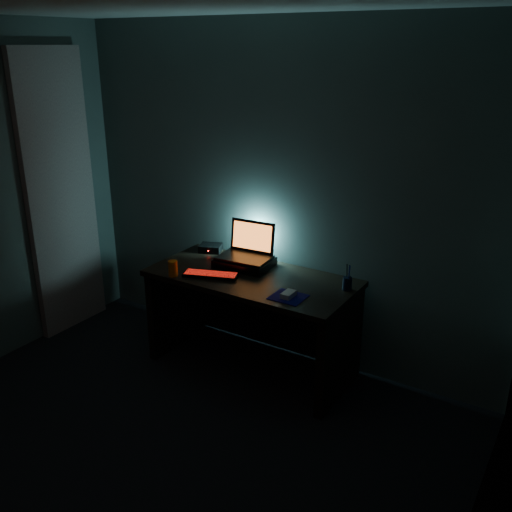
{
  "coord_description": "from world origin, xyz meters",
  "views": [
    {
      "loc": [
        2.02,
        -1.57,
        2.31
      ],
      "look_at": [
        0.07,
        1.57,
        0.93
      ],
      "focal_mm": 40.0,
      "sensor_mm": 36.0,
      "label": 1
    }
  ],
  "objects_px": {
    "laptop": "(248,249)",
    "mouse": "(288,294)",
    "pen_cup": "(347,284)",
    "router": "(211,248)",
    "keyboard": "(211,275)",
    "juice_glass": "(173,268)"
  },
  "relations": [
    {
      "from": "keyboard",
      "to": "mouse",
      "type": "distance_m",
      "value": 0.65
    },
    {
      "from": "laptop",
      "to": "pen_cup",
      "type": "xyz_separation_m",
      "value": [
        0.83,
        -0.05,
        -0.08
      ]
    },
    {
      "from": "keyboard",
      "to": "router",
      "type": "relative_size",
      "value": 1.98
    },
    {
      "from": "keyboard",
      "to": "juice_glass",
      "type": "distance_m",
      "value": 0.27
    },
    {
      "from": "mouse",
      "to": "router",
      "type": "distance_m",
      "value": 1.05
    },
    {
      "from": "laptop",
      "to": "pen_cup",
      "type": "distance_m",
      "value": 0.83
    },
    {
      "from": "laptop",
      "to": "mouse",
      "type": "distance_m",
      "value": 0.67
    },
    {
      "from": "keyboard",
      "to": "pen_cup",
      "type": "height_order",
      "value": "pen_cup"
    },
    {
      "from": "laptop",
      "to": "pen_cup",
      "type": "relative_size",
      "value": 4.46
    },
    {
      "from": "pen_cup",
      "to": "laptop",
      "type": "bearing_deg",
      "value": 176.65
    },
    {
      "from": "laptop",
      "to": "mouse",
      "type": "relative_size",
      "value": 3.59
    },
    {
      "from": "mouse",
      "to": "juice_glass",
      "type": "distance_m",
      "value": 0.88
    },
    {
      "from": "laptop",
      "to": "mouse",
      "type": "bearing_deg",
      "value": -38.33
    },
    {
      "from": "mouse",
      "to": "pen_cup",
      "type": "xyz_separation_m",
      "value": [
        0.28,
        0.32,
        0.02
      ]
    },
    {
      "from": "mouse",
      "to": "juice_glass",
      "type": "relative_size",
      "value": 0.97
    },
    {
      "from": "keyboard",
      "to": "juice_glass",
      "type": "xyz_separation_m",
      "value": [
        -0.23,
        -0.14,
        0.05
      ]
    },
    {
      "from": "juice_glass",
      "to": "router",
      "type": "xyz_separation_m",
      "value": [
        -0.08,
        0.56,
        -0.03
      ]
    },
    {
      "from": "laptop",
      "to": "pen_cup",
      "type": "height_order",
      "value": "laptop"
    },
    {
      "from": "laptop",
      "to": "keyboard",
      "type": "distance_m",
      "value": 0.37
    },
    {
      "from": "keyboard",
      "to": "mouse",
      "type": "relative_size",
      "value": 3.68
    },
    {
      "from": "pen_cup",
      "to": "juice_glass",
      "type": "relative_size",
      "value": 0.78
    },
    {
      "from": "laptop",
      "to": "keyboard",
      "type": "relative_size",
      "value": 0.97
    }
  ]
}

